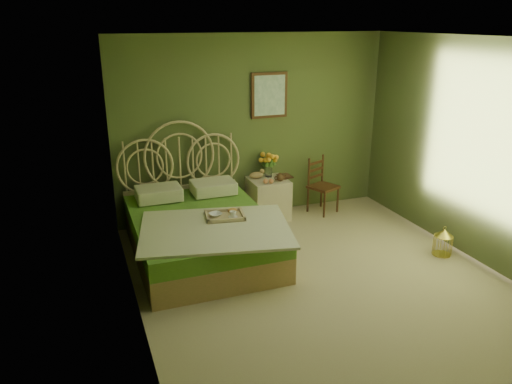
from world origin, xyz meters
name	(u,v)px	position (x,y,z in m)	size (l,w,h in m)	color
floor	(323,281)	(0.00, 0.00, 0.00)	(4.50, 4.50, 0.00)	tan
ceiling	(335,38)	(0.00, 0.00, 2.60)	(4.50, 4.50, 0.00)	silver
wall_back	(253,128)	(0.00, 2.25, 1.30)	(4.00, 4.00, 0.00)	#50592E
wall_left	(130,192)	(-2.00, 0.00, 1.30)	(4.50, 4.50, 0.00)	#50592E
wall_right	(481,153)	(2.00, 0.00, 1.30)	(4.50, 4.50, 0.00)	#50592E
wall_art	(269,95)	(0.23, 2.22, 1.75)	(0.54, 0.04, 0.64)	#3D1B10
bed	(200,230)	(-1.10, 1.16, 0.32)	(1.89, 2.38, 1.47)	tan
nightstand	(268,194)	(0.14, 1.99, 0.36)	(0.53, 0.53, 1.01)	beige
chair	(321,181)	(0.99, 1.97, 0.46)	(0.49, 0.49, 0.84)	#3D1B10
birdcage	(443,242)	(1.70, 0.09, 0.16)	(0.22, 0.22, 0.34)	gold
book_lower	(279,177)	(0.31, 2.00, 0.60)	(0.18, 0.24, 0.02)	#381E0F
book_upper	(279,176)	(0.31, 2.00, 0.61)	(0.15, 0.21, 0.02)	#472819
cereal_bowl	(216,215)	(-0.96, 0.94, 0.58)	(0.15, 0.15, 0.04)	white
coffee_cup	(233,214)	(-0.78, 0.83, 0.60)	(0.08, 0.08, 0.08)	white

